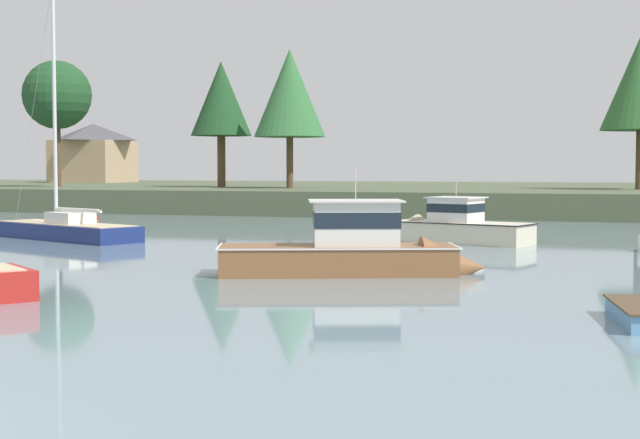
% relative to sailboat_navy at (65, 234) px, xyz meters
% --- Properties ---
extents(far_shore_bank, '(177.02, 48.39, 1.89)m').
position_rel_sailboat_navy_xyz_m(far_shore_bank, '(16.18, 47.64, 0.66)').
color(far_shore_bank, '#4C563D').
rests_on(far_shore_bank, ground).
extents(sailboat_navy, '(9.92, 6.31, 13.79)m').
position_rel_sailboat_navy_xyz_m(sailboat_navy, '(0.00, 0.00, 0.00)').
color(sailboat_navy, navy).
rests_on(sailboat_navy, ground).
extents(cruiser_wood, '(9.54, 5.29, 4.61)m').
position_rel_sailboat_navy_xyz_m(cruiser_wood, '(18.65, -10.75, 0.31)').
color(cruiser_wood, brown).
rests_on(cruiser_wood, ground).
extents(cruiser_cream, '(8.14, 4.62, 3.83)m').
position_rel_sailboat_navy_xyz_m(cruiser_cream, '(19.08, 3.90, 0.20)').
color(cruiser_cream, beige).
rests_on(cruiser_cream, ground).
extents(mooring_buoy_red, '(0.35, 0.35, 0.40)m').
position_rel_sailboat_navy_xyz_m(mooring_buoy_red, '(-8.16, 16.83, -0.22)').
color(mooring_buoy_red, red).
rests_on(mooring_buoy_red, ground).
extents(shore_tree_left_mid, '(6.10, 6.10, 11.82)m').
position_rel_sailboat_navy_xyz_m(shore_tree_left_mid, '(0.54, 33.84, 9.67)').
color(shore_tree_left_mid, brown).
rests_on(shore_tree_left_mid, far_shore_bank).
extents(shore_tree_center, '(5.47, 5.47, 11.31)m').
position_rel_sailboat_navy_xyz_m(shore_tree_center, '(-6.88, 36.40, 9.49)').
color(shore_tree_center, brown).
rests_on(shore_tree_center, far_shore_bank).
extents(shore_tree_inland_a, '(6.18, 6.18, 11.41)m').
position_rel_sailboat_navy_xyz_m(shore_tree_inland_a, '(-21.21, 32.40, 9.89)').
color(shore_tree_inland_a, brown).
rests_on(shore_tree_inland_a, far_shore_bank).
extents(cottage_hillside, '(8.22, 8.34, 6.82)m').
position_rel_sailboat_navy_xyz_m(cottage_hillside, '(-31.08, 55.07, 5.13)').
color(cottage_hillside, tan).
rests_on(cottage_hillside, far_shore_bank).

